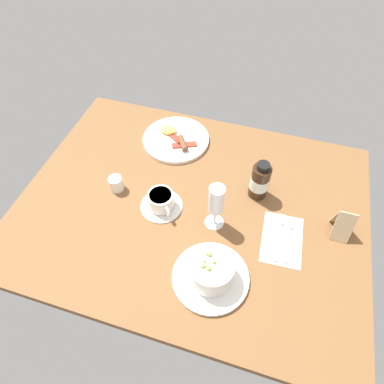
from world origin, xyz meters
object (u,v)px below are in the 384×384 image
coffee_cup (161,201)px  porridge_bowl (211,272)px  menu_card (343,223)px  breakfast_plate (176,139)px  wine_glass (216,202)px  creamer_jug (116,183)px  sauce_bottle_brown (260,181)px  cutlery_setting (283,238)px

coffee_cup → porridge_bowl: bearing=-41.7°
coffee_cup → menu_card: (54.19, 6.71, 2.11)cm
breakfast_plate → coffee_cup: bearing=-79.7°
wine_glass → breakfast_plate: wine_glass is taller
creamer_jug → sauce_bottle_brown: bearing=14.3°
sauce_bottle_brown → porridge_bowl: bearing=-101.8°
sauce_bottle_brown → breakfast_plate: (-33.62, 16.12, -5.48)cm
wine_glass → menu_card: wine_glass is taller
cutlery_setting → wine_glass: wine_glass is taller
creamer_jug → sauce_bottle_brown: size_ratio=0.40×
cutlery_setting → menu_card: bearing=24.3°
coffee_cup → sauce_bottle_brown: 31.67cm
cutlery_setting → coffee_cup: 38.57cm
porridge_bowl → cutlery_setting: porridge_bowl is taller
wine_glass → creamer_jug: bearing=174.0°
cutlery_setting → creamer_jug: (-55.26, 3.08, 2.36)cm
porridge_bowl → coffee_cup: (-21.21, 18.90, -1.08)cm
sauce_bottle_brown → cutlery_setting: bearing=-54.4°
cutlery_setting → coffee_cup: size_ratio=1.36×
cutlery_setting → menu_card: size_ratio=1.83×
creamer_jug → menu_card: menu_card is taller
wine_glass → sauce_bottle_brown: bearing=54.9°
wine_glass → sauce_bottle_brown: (10.56, 15.00, -4.36)cm
sauce_bottle_brown → menu_card: (26.06, -7.39, -1.47)cm
wine_glass → porridge_bowl: bearing=-78.6°
porridge_bowl → coffee_cup: porridge_bowl is taller
coffee_cup → creamer_jug: coffee_cup is taller
cutlery_setting → coffee_cup: (-38.49, 0.38, 2.54)cm
porridge_bowl → wine_glass: bearing=101.4°
porridge_bowl → wine_glass: size_ratio=1.27×
porridge_bowl → cutlery_setting: size_ratio=1.16×
coffee_cup → breakfast_plate: size_ratio=0.54×
porridge_bowl → creamer_jug: (-37.98, 21.61, -1.26)cm
porridge_bowl → breakfast_plate: 56.00cm
porridge_bowl → creamer_jug: porridge_bowl is taller
sauce_bottle_brown → menu_card: sauce_bottle_brown is taller
breakfast_plate → menu_card: bearing=-21.5°
porridge_bowl → menu_card: 41.77cm
breakfast_plate → menu_card: menu_card is taller
porridge_bowl → cutlery_setting: (17.27, 18.53, -3.62)cm
creamer_jug → breakfast_plate: creamer_jug is taller
wine_glass → sauce_bottle_brown: wine_glass is taller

